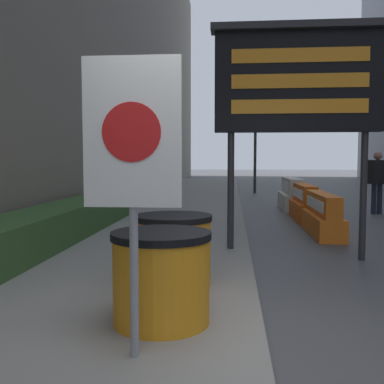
# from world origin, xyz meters

# --- Properties ---
(ground_plane) EXTENTS (120.00, 120.00, 0.00)m
(ground_plane) POSITION_xyz_m (0.00, 0.00, 0.00)
(ground_plane) COLOR #474749
(sidewalk_left) EXTENTS (3.80, 56.00, 0.14)m
(sidewalk_left) POSITION_xyz_m (-1.90, 0.00, 0.07)
(sidewalk_left) COLOR gray
(sidewalk_left) RESTS_ON ground_plane
(hedge_strip) EXTENTS (0.90, 7.19, 0.56)m
(hedge_strip) POSITION_xyz_m (-3.20, 4.56, 0.42)
(hedge_strip) COLOR #335628
(hedge_strip) RESTS_ON sidewalk_left
(barrel_drum_foreground) EXTENTS (0.83, 0.83, 0.76)m
(barrel_drum_foreground) POSITION_xyz_m (-0.85, 0.41, 0.52)
(barrel_drum_foreground) COLOR orange
(barrel_drum_foreground) RESTS_ON sidewalk_left
(barrel_drum_middle) EXTENTS (0.83, 0.83, 0.76)m
(barrel_drum_middle) POSITION_xyz_m (-0.89, 1.51, 0.52)
(barrel_drum_middle) COLOR orange
(barrel_drum_middle) RESTS_ON sidewalk_left
(warning_sign) EXTENTS (0.66, 0.08, 2.03)m
(warning_sign) POSITION_xyz_m (-0.93, -0.26, 1.54)
(warning_sign) COLOR gray
(warning_sign) RESTS_ON sidewalk_left
(message_board) EXTENTS (2.55, 0.36, 3.43)m
(message_board) POSITION_xyz_m (0.68, 3.55, 2.61)
(message_board) COLOR #28282B
(message_board) RESTS_ON ground_plane
(jersey_barrier_orange_near) EXTENTS (0.50, 2.10, 0.82)m
(jersey_barrier_orange_near) POSITION_xyz_m (1.51, 5.80, 0.36)
(jersey_barrier_orange_near) COLOR orange
(jersey_barrier_orange_near) RESTS_ON ground_plane
(jersey_barrier_orange_far) EXTENTS (0.52, 1.88, 0.86)m
(jersey_barrier_orange_far) POSITION_xyz_m (1.51, 8.01, 0.38)
(jersey_barrier_orange_far) COLOR orange
(jersey_barrier_orange_far) RESTS_ON ground_plane
(jersey_barrier_white) EXTENTS (0.64, 2.06, 0.92)m
(jersey_barrier_white) POSITION_xyz_m (1.51, 10.33, 0.41)
(jersey_barrier_white) COLOR silver
(jersey_barrier_white) RESTS_ON ground_plane
(traffic_cone_near) EXTENTS (0.39, 0.39, 0.70)m
(traffic_cone_near) POSITION_xyz_m (1.55, 10.73, 0.34)
(traffic_cone_near) COLOR black
(traffic_cone_near) RESTS_ON ground_plane
(traffic_light_near_curb) EXTENTS (0.28, 0.45, 4.26)m
(traffic_light_near_curb) POSITION_xyz_m (0.72, 16.48, 3.07)
(traffic_light_near_curb) COLOR #2D2D30
(traffic_light_near_curb) RESTS_ON ground_plane
(pedestrian_worker) EXTENTS (0.51, 0.41, 1.69)m
(pedestrian_worker) POSITION_xyz_m (3.64, 9.31, 1.00)
(pedestrian_worker) COLOR #23283D
(pedestrian_worker) RESTS_ON ground_plane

